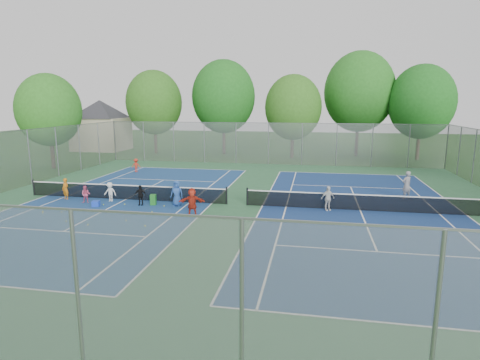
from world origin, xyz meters
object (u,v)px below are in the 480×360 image
Objects in this scene: ball_crate at (96,204)px; instructor at (407,185)px; net_left at (126,192)px; net_right at (361,203)px; ball_hopper at (153,200)px.

instructor is at bearing 16.13° from ball_crate.
ball_crate is 18.77m from instructor.
net_left reaches higher than ball_crate.
ball_crate is (-14.95, -1.87, -0.29)m from net_right.
instructor is (18.02, 5.21, 0.72)m from ball_crate.
net_left reaches higher than ball_hopper.
net_left is at bearing 156.80° from ball_hopper.
ball_hopper is at bearing -15.84° from instructor.
net_left is 32.73× the size of ball_crate.
net_left is 2.38m from ball_hopper.
net_right is 15.07m from ball_crate.
instructor is (17.07, 3.34, 0.43)m from net_left.
net_left is 17.40m from instructor.
net_right reaches higher than ball_hopper.
ball_hopper is at bearing 16.51° from ball_crate.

